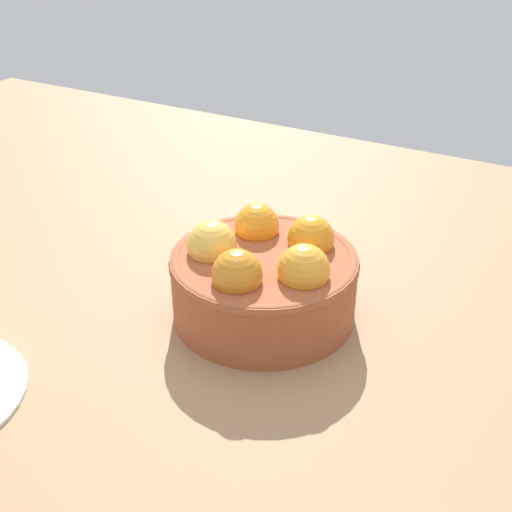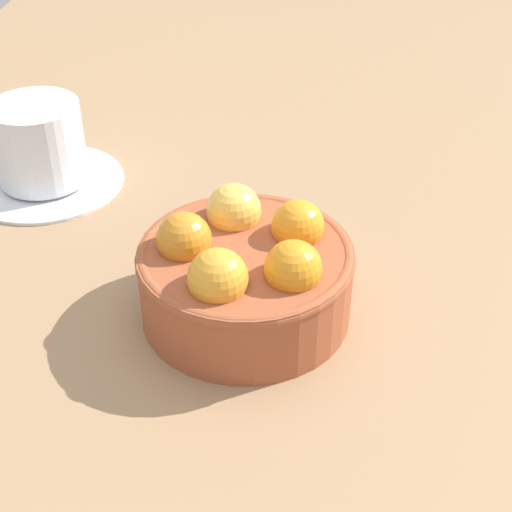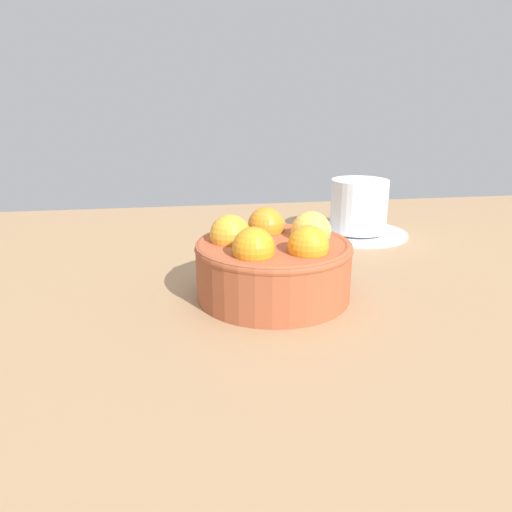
% 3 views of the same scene
% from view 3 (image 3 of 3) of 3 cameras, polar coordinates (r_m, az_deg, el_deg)
% --- Properties ---
extents(ground_plane, '(1.50, 0.86, 0.04)m').
position_cam_3_polar(ground_plane, '(0.50, 1.95, -6.56)').
color(ground_plane, '#997551').
extents(terracotta_bowl, '(0.15, 0.15, 0.08)m').
position_cam_3_polar(terracotta_bowl, '(0.48, 2.02, -0.61)').
color(terracotta_bowl, '#9E4C2D').
rests_on(terracotta_bowl, ground_plane).
extents(coffee_cup, '(0.14, 0.14, 0.08)m').
position_cam_3_polar(coffee_cup, '(0.71, 11.74, 5.11)').
color(coffee_cup, silver).
rests_on(coffee_cup, ground_plane).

